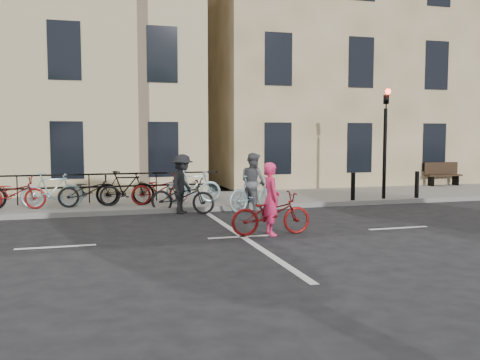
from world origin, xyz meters
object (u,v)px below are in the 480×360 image
object	(u,v)px
bench	(442,173)
cyclist_pink	(271,210)
cyclist_dark	(182,190)
cyclist_grey	(253,188)
traffic_light	(385,130)

from	to	relation	value
bench	cyclist_pink	xyz separation A→B (m)	(-10.30, -7.67, -0.09)
bench	cyclist_dark	world-z (taller)	cyclist_dark
cyclist_grey	traffic_light	bearing A→B (deg)	-106.13
traffic_light	cyclist_grey	size ratio (longest dim) A/B	2.08
bench	cyclist_dark	bearing A→B (deg)	-161.85
traffic_light	cyclist_dark	world-z (taller)	traffic_light
traffic_light	cyclist_grey	distance (m)	5.13
traffic_light	cyclist_pink	distance (m)	7.21
cyclist_pink	cyclist_grey	size ratio (longest dim) A/B	1.01
cyclist_pink	cyclist_grey	distance (m)	3.72
cyclist_grey	cyclist_dark	bearing A→B (deg)	61.27
traffic_light	cyclist_grey	world-z (taller)	traffic_light
cyclist_pink	cyclist_dark	xyz separation A→B (m)	(-1.39, 3.84, 0.10)
traffic_light	cyclist_dark	bearing A→B (deg)	-176.34
bench	cyclist_pink	bearing A→B (deg)	-143.34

